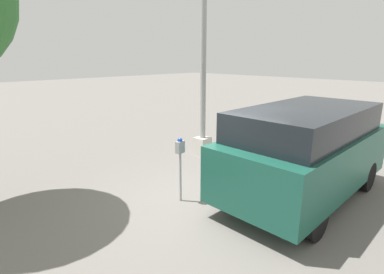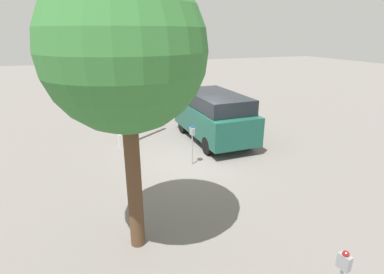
{
  "view_description": "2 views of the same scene",
  "coord_description": "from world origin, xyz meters",
  "views": [
    {
      "loc": [
        -4.57,
        -4.12,
        3.12
      ],
      "look_at": [
        -0.09,
        0.4,
        1.41
      ],
      "focal_mm": 28.0,
      "sensor_mm": 36.0,
      "label": 1
    },
    {
      "loc": [
        -9.65,
        3.99,
        4.51
      ],
      "look_at": [
        -0.51,
        0.43,
        1.07
      ],
      "focal_mm": 28.0,
      "sensor_mm": 36.0,
      "label": 2
    }
  ],
  "objects": [
    {
      "name": "ground_plane",
      "position": [
        0.0,
        0.0,
        0.0
      ],
      "size": [
        80.0,
        80.0,
        0.0
      ],
      "primitive_type": "plane",
      "color": "slate"
    },
    {
      "name": "parking_meter_near",
      "position": [
        -0.45,
        0.4,
        1.08
      ],
      "size": [
        0.21,
        0.14,
        1.46
      ],
      "rotation": [
        0.0,
        0.0,
        0.14
      ],
      "color": "#9E9EA3",
      "rests_on": "ground"
    },
    {
      "name": "lamp_post",
      "position": [
        2.36,
        2.38,
        2.34
      ],
      "size": [
        0.44,
        0.44,
        6.42
      ],
      "color": "beige",
      "rests_on": "ground"
    },
    {
      "name": "parked_van",
      "position": [
        1.64,
        -1.42,
        1.14
      ],
      "size": [
        4.65,
        2.03,
        2.09
      ],
      "rotation": [
        0.0,
        0.0,
        -0.0
      ],
      "color": "#195142",
      "rests_on": "ground"
    }
  ]
}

